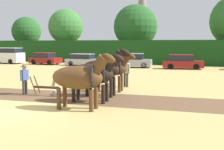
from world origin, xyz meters
The scene contains 19 objects.
ground_plane centered at (0.00, 0.00, 0.00)m, with size 240.00×240.00×0.00m, color tan.
plowed_furrow_strip centered at (-2.74, 3.17, 0.00)m, with size 30.75×3.13×0.01m, color brown.
hedgerow centered at (0.00, 27.19, 1.57)m, with size 68.25×1.98×3.13m, color #194719.
tree_far_left centered at (-24.16, 32.62, 4.78)m, with size 5.09×5.09×7.34m.
tree_left centered at (-15.04, 30.48, 5.33)m, with size 5.46×5.46×8.08m.
tree_center_left centered at (-4.10, 32.20, 5.23)m, with size 6.58×6.58×8.52m.
church_spire centered at (-11.59, 65.69, 11.07)m, with size 3.26×3.26×21.15m.
draft_horse_lead_left centered at (2.15, 1.24, 1.35)m, with size 2.91×1.20×2.43m.
draft_horse_lead_right centered at (2.03, 2.76, 1.32)m, with size 2.91×1.18×2.35m.
draft_horse_trail_left centered at (1.93, 4.28, 1.43)m, with size 2.76×1.13×2.55m.
draft_horse_trail_right centered at (1.80, 5.80, 1.32)m, with size 2.78×1.09×2.31m.
plow centered at (-0.74, 3.32, 0.32)m, with size 1.70×0.49×1.13m.
farmer_at_plow centered at (-2.20, 3.28, 0.92)m, with size 0.40×0.63×1.60m.
farmer_beside_team centered at (2.15, 7.62, 1.03)m, with size 0.61×0.44×1.76m.
parked_van centered at (-19.43, 21.57, 1.09)m, with size 5.15×2.07×2.13m.
parked_car_left centered at (-13.35, 21.96, 0.74)m, with size 4.26×2.15×1.53m.
parked_car_center_left centered at (-7.74, 21.78, 0.70)m, with size 4.35×1.87×1.46m.
parked_car_center centered at (-1.26, 21.49, 0.77)m, with size 3.96×2.13×1.60m.
parked_car_center_right centered at (4.06, 21.53, 0.74)m, with size 4.46×2.53×1.54m.
Camera 1 is at (7.40, -9.12, 2.76)m, focal length 45.00 mm.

